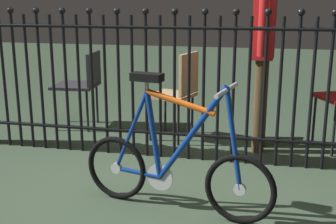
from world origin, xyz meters
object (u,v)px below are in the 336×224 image
at_px(chair_charcoal, 83,81).
at_px(person_visitor, 264,40).
at_px(chair_tan, 179,88).
at_px(bicycle, 174,165).

height_order(chair_charcoal, person_visitor, person_visitor).
bearing_deg(chair_tan, person_visitor, -7.59).
height_order(bicycle, chair_tan, bicycle).
xyz_separation_m(chair_charcoal, person_visitor, (1.84, -0.33, 0.49)).
bearing_deg(chair_charcoal, bicycle, -51.68).
distance_m(bicycle, chair_tan, 1.50).
bearing_deg(person_visitor, chair_tan, 172.41).
relative_size(chair_tan, chair_charcoal, 1.06).
distance_m(chair_charcoal, person_visitor, 1.93).
bearing_deg(chair_charcoal, chair_tan, -11.87).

